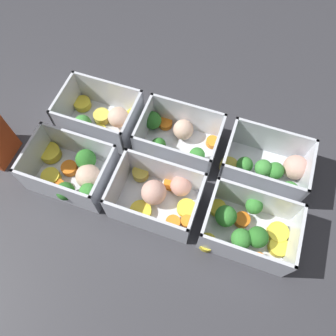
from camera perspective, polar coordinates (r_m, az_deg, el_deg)
The scene contains 7 objects.
ground_plane at distance 0.62m, azimuth 0.00°, elevation -1.09°, with size 4.00×4.00×0.00m, color #38383D.
container_near_left at distance 0.62m, azimuth 17.38°, elevation 0.01°, with size 0.16×0.10×0.08m.
container_near_center at distance 0.63m, azimuth 1.51°, elevation 5.39°, with size 0.16×0.11×0.08m.
container_near_right at distance 0.67m, azimuth -11.33°, elevation 8.65°, with size 0.16×0.10×0.08m.
container_far_left at distance 0.57m, azimuth 13.57°, elevation -10.21°, with size 0.16×0.11×0.08m.
container_far_center at distance 0.57m, azimuth -1.51°, elevation -4.86°, with size 0.15×0.11×0.08m.
container_far_right at distance 0.62m, azimuth -16.04°, elevation -0.75°, with size 0.16×0.11×0.08m.
Camera 1 is at (-0.09, 0.25, 0.56)m, focal length 35.00 mm.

